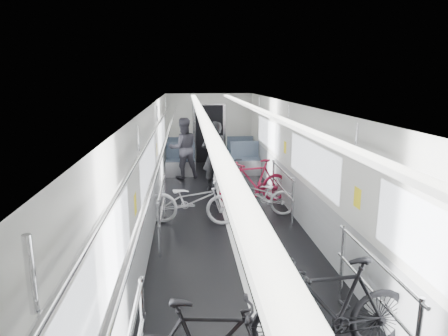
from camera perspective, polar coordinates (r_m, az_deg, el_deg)
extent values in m
cube|color=black|center=(7.58, 1.09, -9.93)|extent=(3.00, 14.00, 0.01)
cube|color=white|center=(7.01, 1.17, 8.46)|extent=(3.00, 14.00, 0.02)
cube|color=silver|center=(7.19, -10.83, -1.35)|extent=(0.02, 14.00, 2.40)
cube|color=silver|center=(7.52, 12.56, -0.82)|extent=(0.02, 14.00, 2.40)
cube|color=silver|center=(14.08, -2.12, 5.72)|extent=(3.00, 0.02, 2.40)
cube|color=white|center=(7.58, 1.09, -9.90)|extent=(0.08, 13.80, 0.01)
cube|color=gray|center=(7.41, -10.36, -6.99)|extent=(0.01, 13.90, 0.90)
cube|color=gray|center=(7.72, 12.08, -6.24)|extent=(0.01, 13.90, 0.90)
cube|color=white|center=(7.14, -10.66, 0.21)|extent=(0.01, 10.80, 0.75)
cube|color=white|center=(7.47, 12.42, 0.67)|extent=(0.01, 10.80, 0.75)
cube|color=white|center=(6.98, -3.36, 7.92)|extent=(0.14, 13.40, 0.05)
cube|color=white|center=(7.10, 5.63, 7.97)|extent=(0.14, 13.40, 0.05)
cube|color=black|center=(14.04, -2.10, 4.88)|extent=(0.95, 0.10, 2.00)
imported|color=silver|center=(8.16, -4.63, -4.65)|extent=(1.95, 1.00, 0.98)
imported|color=black|center=(4.62, 15.19, -18.68)|extent=(1.86, 0.66, 1.10)
imported|color=#A2A2A6|center=(8.79, 4.89, -3.80)|extent=(1.72, 1.06, 0.85)
imported|color=maroon|center=(9.42, 4.36, -2.00)|extent=(1.84, 0.93, 1.06)
imported|color=black|center=(10.50, 0.46, -0.73)|extent=(0.64, 1.81, 0.95)
imported|color=black|center=(10.48, -1.36, 1.72)|extent=(0.74, 0.56, 1.84)
imported|color=#2A2830|center=(11.84, -5.83, 2.84)|extent=(1.00, 0.86, 1.80)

